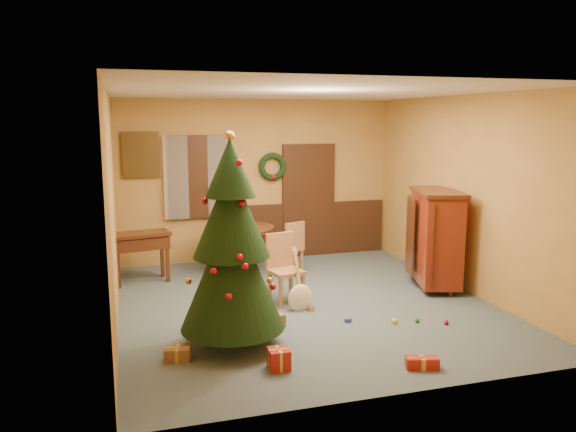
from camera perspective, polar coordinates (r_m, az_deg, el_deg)
name	(u,v)px	position (r m, az deg, el deg)	size (l,w,h in m)	color
room_envelope	(270,198)	(10.27, -1.85, 1.80)	(5.50, 5.50, 5.50)	#36474E
dining_table	(240,241)	(9.34, -4.92, -2.54)	(1.15, 1.15, 0.79)	#33170B
urn	(239,220)	(9.27, -4.96, -0.40)	(0.32, 0.32, 0.23)	slate
centerpiece_plant	(239,202)	(9.23, -4.98, 1.47)	(0.34, 0.30, 0.38)	#1E4C23
chair_near	(283,266)	(7.88, -0.48, -5.06)	(0.50, 0.50, 0.97)	#99663D
chair_far	(291,245)	(9.35, 0.33, -3.01)	(0.49, 0.49, 0.88)	#99663D
guitar	(300,281)	(7.55, 1.27, -6.62)	(0.35, 0.16, 0.82)	beige
plant_stand	(239,243)	(9.63, -4.98, -2.78)	(0.28, 0.28, 0.73)	#33170B
stand_plant	(239,217)	(9.54, -5.02, -0.06)	(0.21, 0.17, 0.38)	#19471E
christmas_tree	(232,247)	(6.24, -5.76, -3.13)	(1.17, 1.17, 2.42)	#382111
writing_desk	(140,245)	(9.08, -14.79, -2.86)	(0.97, 0.61, 0.80)	#33170B
sideboard	(436,236)	(8.78, 14.80, -1.97)	(0.92, 1.29, 1.50)	#4F1809
gift_a	(178,354)	(6.28, -11.15, -13.56)	(0.30, 0.25, 0.14)	brown
gift_b	(279,359)	(5.96, -0.93, -14.31)	(0.22, 0.22, 0.22)	maroon
gift_c	(272,321)	(7.06, -1.64, -10.62)	(0.34, 0.29, 0.16)	brown
gift_d	(422,363)	(6.15, 13.47, -14.29)	(0.36, 0.23, 0.12)	maroon
toy_a	(348,320)	(7.27, 6.11, -10.51)	(0.08, 0.05, 0.05)	#293FB3
toy_b	(417,320)	(7.41, 12.98, -10.28)	(0.06, 0.06, 0.06)	#238029
toy_c	(394,321)	(7.32, 10.73, -10.49)	(0.08, 0.05, 0.05)	yellow
toy_d	(446,322)	(7.42, 15.77, -10.36)	(0.06, 0.06, 0.06)	#AE0B1D
toy_e	(311,310)	(7.63, 2.38, -9.47)	(0.08, 0.05, 0.05)	orange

